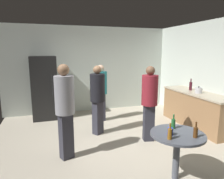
% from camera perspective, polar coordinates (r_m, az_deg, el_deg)
% --- Properties ---
extents(ground_plane, '(5.20, 5.20, 0.10)m').
position_cam_1_polar(ground_plane, '(4.54, 1.36, -15.20)').
color(ground_plane, '#B2A893').
extents(wall_back, '(5.32, 0.06, 2.70)m').
position_cam_1_polar(wall_back, '(6.65, -6.15, 5.60)').
color(wall_back, beige).
rests_on(wall_back, ground_plane).
extents(wall_side_right, '(0.06, 5.20, 2.70)m').
position_cam_1_polar(wall_side_right, '(5.58, 27.91, 3.46)').
color(wall_side_right, beige).
rests_on(wall_side_right, ground_plane).
extents(refrigerator, '(0.70, 0.68, 1.80)m').
position_cam_1_polar(refrigerator, '(6.14, -18.35, 0.46)').
color(refrigerator, black).
rests_on(refrigerator, ground_plane).
extents(kitchen_counter, '(0.64, 2.11, 0.90)m').
position_cam_1_polar(kitchen_counter, '(5.72, 22.44, -5.13)').
color(kitchen_counter, olive).
rests_on(kitchen_counter, ground_plane).
extents(kettle, '(0.24, 0.17, 0.18)m').
position_cam_1_polar(kettle, '(5.51, 23.06, -0.21)').
color(kettle, '#B2B2B7').
rests_on(kettle, kitchen_counter).
extents(wine_bottle_on_counter, '(0.08, 0.08, 0.31)m').
position_cam_1_polar(wine_bottle_on_counter, '(5.85, 21.13, 0.98)').
color(wine_bottle_on_counter, '#3F141E').
rests_on(wine_bottle_on_counter, kitchen_counter).
extents(foreground_table, '(0.80, 0.80, 0.73)m').
position_cam_1_polar(foreground_table, '(3.27, 17.79, -13.30)').
color(foreground_table, '#4C515B').
rests_on(foreground_table, ground_plane).
extents(beer_bottle_amber, '(0.06, 0.06, 0.23)m').
position_cam_1_polar(beer_bottle_amber, '(2.97, 15.87, -11.72)').
color(beer_bottle_amber, '#8C5919').
rests_on(beer_bottle_amber, foreground_table).
extents(beer_bottle_brown, '(0.06, 0.06, 0.23)m').
position_cam_1_polar(beer_bottle_brown, '(3.14, 22.34, -10.90)').
color(beer_bottle_brown, '#593314').
rests_on(beer_bottle_brown, foreground_table).
extents(beer_bottle_green, '(0.06, 0.06, 0.23)m').
position_cam_1_polar(beer_bottle_green, '(3.37, 16.77, -9.03)').
color(beer_bottle_green, '#26662D').
rests_on(beer_bottle_green, foreground_table).
extents(plastic_cup_blue, '(0.08, 0.08, 0.11)m').
position_cam_1_polar(plastic_cup_blue, '(3.11, 15.95, -11.24)').
color(plastic_cup_blue, blue).
rests_on(plastic_cup_blue, foreground_table).
extents(person_in_gray_shirt, '(0.44, 0.44, 1.72)m').
position_cam_1_polar(person_in_gray_shirt, '(3.67, -13.04, -4.16)').
color(person_in_gray_shirt, '#2D2D38').
rests_on(person_in_gray_shirt, ground_plane).
extents(person_in_black_shirt, '(0.47, 0.47, 1.61)m').
position_cam_1_polar(person_in_black_shirt, '(4.70, -4.07, -1.51)').
color(person_in_black_shirt, '#2D2D38').
rests_on(person_in_black_shirt, ground_plane).
extents(person_in_teal_shirt, '(0.35, 0.35, 1.57)m').
position_cam_1_polar(person_in_teal_shirt, '(5.62, -3.13, 0.23)').
color(person_in_teal_shirt, '#2D2D38').
rests_on(person_in_teal_shirt, ground_plane).
extents(person_in_maroon_shirt, '(0.41, 0.41, 1.63)m').
position_cam_1_polar(person_in_maroon_shirt, '(4.40, 10.44, -2.36)').
color(person_in_maroon_shirt, '#2D2D38').
rests_on(person_in_maroon_shirt, ground_plane).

